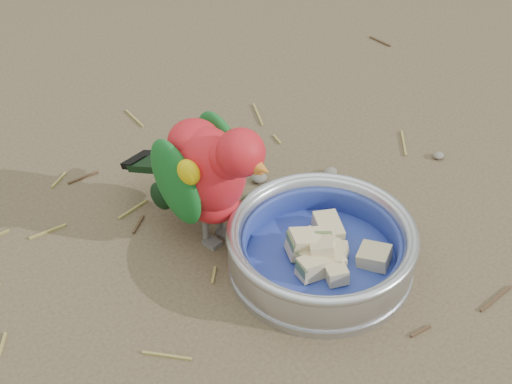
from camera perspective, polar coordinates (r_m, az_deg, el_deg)
ground at (r=0.95m, az=1.87°, el=-5.78°), size 60.00×60.00×0.00m
food_bowl at (r=0.95m, az=4.69°, el=-5.19°), size 0.22×0.22×0.02m
bowl_wall at (r=0.93m, az=4.79°, el=-3.87°), size 0.22×0.22×0.04m
fruit_wedges at (r=0.93m, az=4.77°, el=-4.18°), size 0.13×0.13×0.03m
lory_parrot at (r=0.94m, az=-3.49°, el=0.88°), size 0.17×0.24×0.18m
ground_debris at (r=0.99m, az=-1.75°, el=-2.92°), size 0.90×0.80×0.01m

